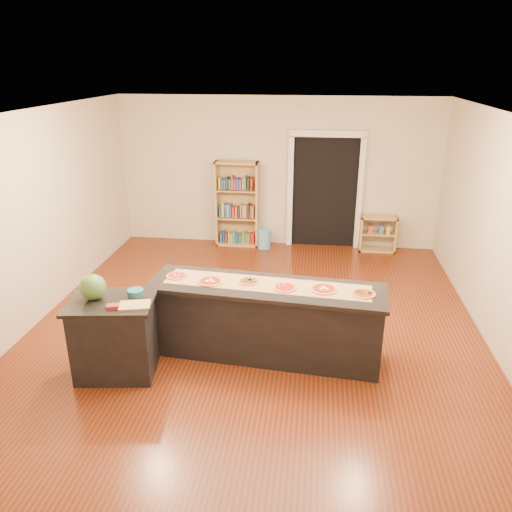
# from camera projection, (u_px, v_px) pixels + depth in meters

# --- Properties ---
(room) EXTENTS (6.00, 7.00, 2.80)m
(room) POSITION_uv_depth(u_px,v_px,m) (254.00, 232.00, 6.17)
(room) COLOR beige
(room) RESTS_ON ground
(doorway) EXTENTS (1.40, 0.09, 2.21)m
(doorway) POSITION_uv_depth(u_px,v_px,m) (325.00, 185.00, 9.33)
(doorway) COLOR black
(doorway) RESTS_ON room
(kitchen_island) EXTENTS (2.79, 0.76, 0.92)m
(kitchen_island) POSITION_uv_depth(u_px,v_px,m) (266.00, 320.00, 6.00)
(kitchen_island) COLOR black
(kitchen_island) RESTS_ON ground
(side_counter) EXTENTS (0.93, 0.68, 0.92)m
(side_counter) POSITION_uv_depth(u_px,v_px,m) (115.00, 337.00, 5.62)
(side_counter) COLOR black
(side_counter) RESTS_ON ground
(bookshelf) EXTENTS (0.82, 0.29, 1.63)m
(bookshelf) POSITION_uv_depth(u_px,v_px,m) (237.00, 204.00, 9.52)
(bookshelf) COLOR tan
(bookshelf) RESTS_ON ground
(low_shelf) EXTENTS (0.68, 0.29, 0.68)m
(low_shelf) POSITION_uv_depth(u_px,v_px,m) (378.00, 234.00, 9.39)
(low_shelf) COLOR tan
(low_shelf) RESTS_ON ground
(waste_bin) EXTENTS (0.25, 0.25, 0.37)m
(waste_bin) POSITION_uv_depth(u_px,v_px,m) (264.00, 239.00, 9.58)
(waste_bin) COLOR #64A1E0
(waste_bin) RESTS_ON ground
(kraft_paper) EXTENTS (2.45, 0.65, 0.00)m
(kraft_paper) POSITION_uv_depth(u_px,v_px,m) (267.00, 284.00, 5.86)
(kraft_paper) COLOR olive
(kraft_paper) RESTS_ON kitchen_island
(watermelon) EXTENTS (0.29, 0.29, 0.29)m
(watermelon) POSITION_uv_depth(u_px,v_px,m) (93.00, 287.00, 5.44)
(watermelon) COLOR #144214
(watermelon) RESTS_ON side_counter
(cutting_board) EXTENTS (0.37, 0.29, 0.02)m
(cutting_board) POSITION_uv_depth(u_px,v_px,m) (135.00, 305.00, 5.33)
(cutting_board) COLOR tan
(cutting_board) RESTS_ON side_counter
(package_red) EXTENTS (0.15, 0.13, 0.04)m
(package_red) POSITION_uv_depth(u_px,v_px,m) (113.00, 307.00, 5.27)
(package_red) COLOR maroon
(package_red) RESTS_ON side_counter
(package_teal) EXTENTS (0.18, 0.18, 0.07)m
(package_teal) POSITION_uv_depth(u_px,v_px,m) (135.00, 292.00, 5.57)
(package_teal) COLOR #195966
(package_teal) RESTS_ON side_counter
(pizza_a) EXTENTS (0.27, 0.27, 0.02)m
(pizza_a) POSITION_uv_depth(u_px,v_px,m) (177.00, 276.00, 6.06)
(pizza_a) COLOR tan
(pizza_a) RESTS_ON kitchen_island
(pizza_b) EXTENTS (0.30, 0.30, 0.02)m
(pizza_b) POSITION_uv_depth(u_px,v_px,m) (210.00, 281.00, 5.91)
(pizza_b) COLOR tan
(pizza_b) RESTS_ON kitchen_island
(pizza_c) EXTENTS (0.27, 0.27, 0.02)m
(pizza_c) POSITION_uv_depth(u_px,v_px,m) (249.00, 281.00, 5.91)
(pizza_c) COLOR tan
(pizza_c) RESTS_ON kitchen_island
(pizza_d) EXTENTS (0.29, 0.29, 0.02)m
(pizza_d) POSITION_uv_depth(u_px,v_px,m) (285.00, 287.00, 5.75)
(pizza_d) COLOR tan
(pizza_d) RESTS_ON kitchen_island
(pizza_e) EXTENTS (0.32, 0.32, 0.02)m
(pizza_e) POSITION_uv_depth(u_px,v_px,m) (324.00, 289.00, 5.71)
(pizza_e) COLOR tan
(pizza_e) RESTS_ON kitchen_island
(pizza_f) EXTENTS (0.26, 0.26, 0.02)m
(pizza_f) POSITION_uv_depth(u_px,v_px,m) (363.00, 294.00, 5.60)
(pizza_f) COLOR tan
(pizza_f) RESTS_ON kitchen_island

